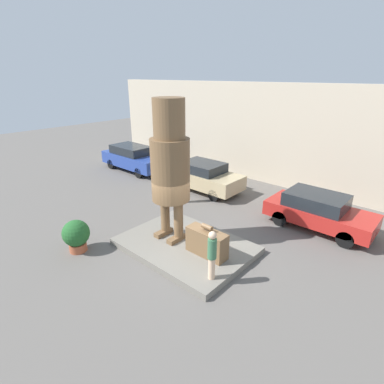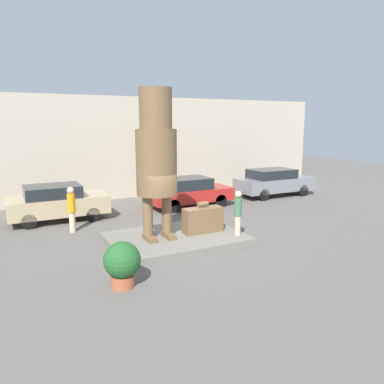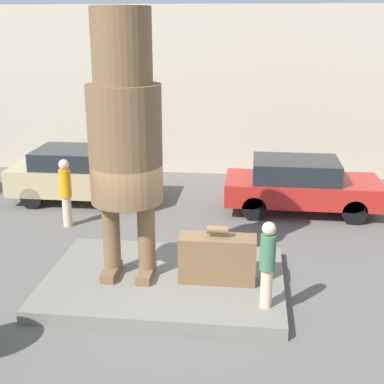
% 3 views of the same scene
% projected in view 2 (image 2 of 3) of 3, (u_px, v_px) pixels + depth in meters
% --- Properties ---
extents(ground_plane, '(60.00, 60.00, 0.00)m').
position_uv_depth(ground_plane, '(176.00, 242.00, 13.35)').
color(ground_plane, '#605B56').
extents(pedestal, '(4.68, 3.35, 0.24)m').
position_uv_depth(pedestal, '(176.00, 239.00, 13.33)').
color(pedestal, slate).
rests_on(pedestal, ground_plane).
extents(building_backdrop, '(28.00, 0.60, 5.59)m').
position_uv_depth(building_backdrop, '(108.00, 148.00, 20.43)').
color(building_backdrop, beige).
rests_on(building_backdrop, ground_plane).
extents(statue_figure, '(1.37, 1.37, 5.08)m').
position_uv_depth(statue_figure, '(156.00, 153.00, 12.45)').
color(statue_figure, brown).
rests_on(statue_figure, pedestal).
extents(giant_suitcase, '(1.48, 0.53, 1.14)m').
position_uv_depth(giant_suitcase, '(203.00, 220.00, 13.65)').
color(giant_suitcase, brown).
rests_on(giant_suitcase, pedestal).
extents(tourist, '(0.27, 0.27, 1.60)m').
position_uv_depth(tourist, '(238.00, 211.00, 13.21)').
color(tourist, beige).
rests_on(tourist, pedestal).
extents(parked_car_tan, '(4.11, 1.89, 1.56)m').
position_uv_depth(parked_car_tan, '(57.00, 202.00, 16.10)').
color(parked_car_tan, tan).
rests_on(parked_car_tan, ground_plane).
extents(parked_car_red, '(4.19, 1.84, 1.48)m').
position_uv_depth(parked_car_red, '(189.00, 191.00, 18.76)').
color(parked_car_red, '#B2231E').
rests_on(parked_car_red, ground_plane).
extents(parked_car_grey, '(4.58, 1.85, 1.56)m').
position_uv_depth(parked_car_grey, '(274.00, 182.00, 21.57)').
color(parked_car_grey, gray).
rests_on(parked_car_grey, ground_plane).
extents(planter_pot, '(0.96, 0.96, 1.21)m').
position_uv_depth(planter_pot, '(122.00, 263.00, 9.59)').
color(planter_pot, '#AD5638').
rests_on(planter_pot, ground_plane).
extents(worker_hivis, '(0.30, 0.30, 1.77)m').
position_uv_depth(worker_hivis, '(71.00, 207.00, 14.39)').
color(worker_hivis, beige).
rests_on(worker_hivis, ground_plane).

